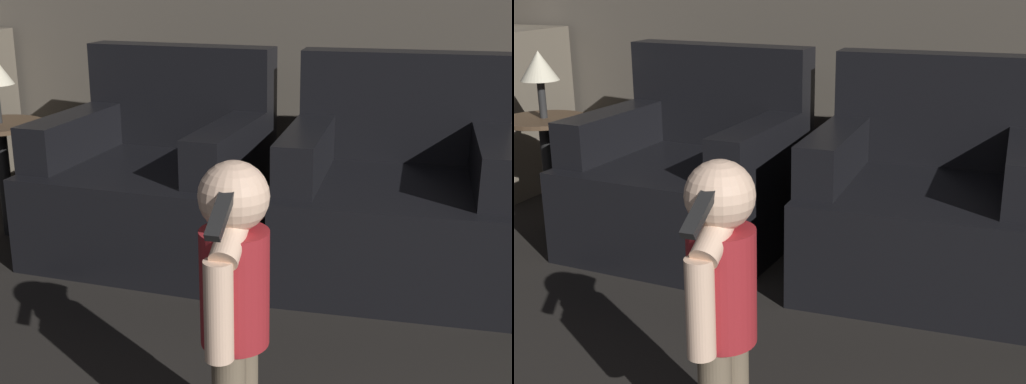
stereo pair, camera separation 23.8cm
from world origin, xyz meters
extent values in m
cube|color=black|center=(-0.88, 3.65, 0.20)|extent=(0.95, 0.92, 0.41)
cube|color=black|center=(-0.87, 4.00, 0.65)|extent=(0.91, 0.21, 0.48)
cube|color=black|center=(-1.26, 3.67, 0.51)|extent=(0.20, 0.72, 0.20)
cube|color=black|center=(-0.51, 3.63, 0.51)|extent=(0.20, 0.72, 0.20)
cube|color=black|center=(0.19, 3.65, 0.20)|extent=(0.93, 0.90, 0.41)
cube|color=black|center=(0.18, 4.00, 0.65)|extent=(0.91, 0.19, 0.48)
cube|color=black|center=(-0.18, 3.63, 0.51)|extent=(0.18, 0.72, 0.20)
cylinder|color=brown|center=(-0.11, 2.42, 0.16)|extent=(0.09, 0.09, 0.32)
cylinder|color=maroon|center=(-0.11, 2.37, 0.47)|extent=(0.18, 0.18, 0.30)
sphere|color=beige|center=(-0.11, 2.37, 0.71)|extent=(0.18, 0.18, 0.18)
cylinder|color=beige|center=(-0.12, 2.26, 0.46)|extent=(0.07, 0.07, 0.26)
cylinder|color=beige|center=(-0.11, 2.37, 0.65)|extent=(0.07, 0.26, 0.19)
cube|color=black|center=(-0.11, 2.26, 0.71)|extent=(0.04, 0.16, 0.10)
cylinder|color=black|center=(-1.64, 3.65, 0.26)|extent=(0.06, 0.06, 0.53)
cylinder|color=#4C3826|center=(-1.64, 3.65, 0.54)|extent=(0.41, 0.41, 0.02)
cylinder|color=#262626|center=(-1.64, 3.65, 0.64)|extent=(0.04, 0.04, 0.18)
cone|color=beige|center=(-1.64, 3.65, 0.80)|extent=(0.18, 0.18, 0.14)
camera|label=1|loc=(0.36, 0.82, 1.23)|focal=50.00mm
camera|label=2|loc=(0.59, 0.89, 1.23)|focal=50.00mm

